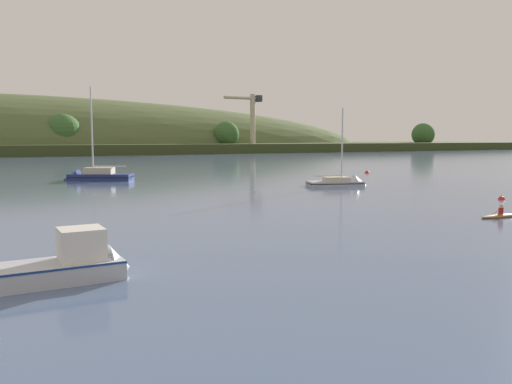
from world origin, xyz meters
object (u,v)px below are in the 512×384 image
sailboat_midwater_white (93,178)px  canoe_with_paddler (501,216)px  fishing_boat_moored (68,269)px  sailboat_near_mooring (343,185)px  mooring_buoy_far_upstream (501,199)px  dockside_crane (252,123)px  mooring_buoy_off_fishing_boat (367,173)px

sailboat_midwater_white → canoe_with_paddler: 48.88m
fishing_boat_moored → sailboat_midwater_white: bearing=77.3°
sailboat_near_mooring → fishing_boat_moored: bearing=-125.4°
sailboat_midwater_white → mooring_buoy_far_upstream: size_ratio=20.00×
dockside_crane → sailboat_near_mooring: dockside_crane is taller
sailboat_near_mooring → mooring_buoy_far_upstream: 17.93m
dockside_crane → canoe_with_paddler: dockside_crane is taller
sailboat_midwater_white → mooring_buoy_far_upstream: sailboat_midwater_white is taller
mooring_buoy_off_fishing_boat → dockside_crane: bearing=72.4°
sailboat_near_mooring → mooring_buoy_off_fishing_boat: 23.02m
sailboat_near_mooring → sailboat_midwater_white: bearing=155.0°
dockside_crane → sailboat_midwater_white: (-78.55, -115.16, -10.90)m
sailboat_near_mooring → mooring_buoy_far_upstream: size_ratio=15.24×
dockside_crane → canoe_with_paddler: size_ratio=6.24×
dockside_crane → mooring_buoy_far_upstream: dockside_crane is taller
sailboat_near_mooring → mooring_buoy_off_fishing_boat: (16.34, 16.22, -0.08)m
canoe_with_paddler → fishing_boat_moored: bearing=8.8°
fishing_boat_moored → mooring_buoy_far_upstream: (37.63, 10.61, -0.44)m
dockside_crane → mooring_buoy_off_fishing_boat: size_ratio=29.12×
sailboat_near_mooring → fishing_boat_moored: size_ratio=1.75×
mooring_buoy_off_fishing_boat → mooring_buoy_far_upstream: bearing=-109.2°
dockside_crane → mooring_buoy_far_upstream: (-49.40, -152.62, -11.17)m
sailboat_near_mooring → mooring_buoy_off_fishing_boat: size_ratio=12.98×
sailboat_midwater_white → mooring_buoy_far_upstream: (29.15, -37.46, -0.28)m
dockside_crane → canoe_with_paddler: (-58.49, -159.73, -11.07)m
fishing_boat_moored → canoe_with_paddler: (28.53, 3.49, -0.34)m
fishing_boat_moored → sailboat_near_mooring: bearing=37.5°
mooring_buoy_off_fishing_boat → mooring_buoy_far_upstream: 35.51m
sailboat_midwater_white → dockside_crane: bearing=-96.6°
sailboat_near_mooring → sailboat_midwater_white: 31.71m
canoe_with_paddler → mooring_buoy_off_fishing_boat: size_ratio=4.67×
dockside_crane → mooring_buoy_off_fishing_boat: dockside_crane is taller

